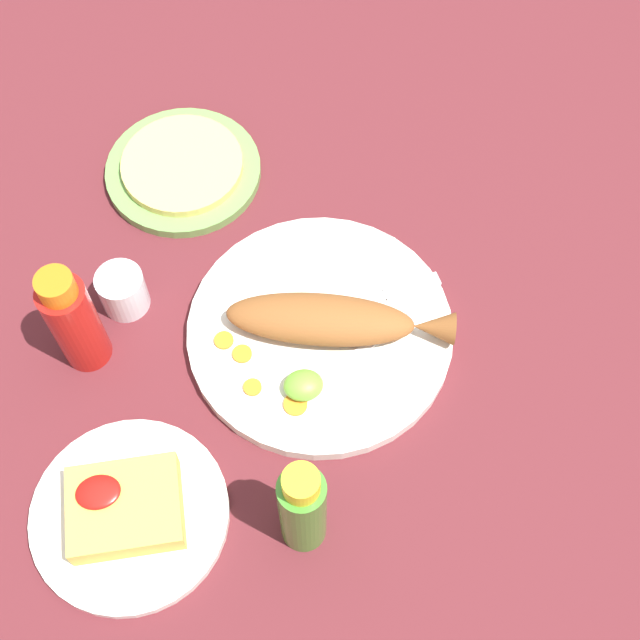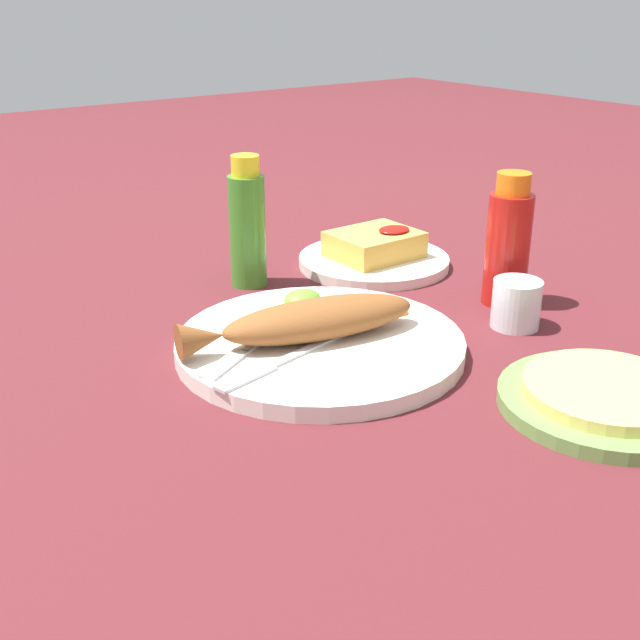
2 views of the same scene
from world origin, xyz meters
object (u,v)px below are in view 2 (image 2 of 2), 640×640
fried_fish (308,321)px  fork_near (278,363)px  fork_far (249,349)px  hot_sauce_bottle_green (247,225)px  hot_sauce_bottle_red (508,244)px  main_plate (320,344)px  tortilla_plate (606,402)px  side_plate_fries (374,261)px  salt_cup (516,307)px

fried_fish → fork_near: bearing=-138.8°
fork_far → hot_sauce_bottle_green: size_ratio=0.98×
fork_far → hot_sauce_bottle_red: bearing=145.6°
fried_fish → fork_far: fried_fish is taller
hot_sauce_bottle_green → hot_sauce_bottle_red: bearing=-48.5°
main_plate → hot_sauce_bottle_green: 0.25m
fork_far → hot_sauce_bottle_red: 0.36m
hot_sauce_bottle_red → tortilla_plate: 0.29m
side_plate_fries → tortilla_plate: (-0.09, -0.45, 0.00)m
fried_fish → salt_cup: 0.25m
hot_sauce_bottle_green → fork_near: bearing=-116.3°
tortilla_plate → fried_fish: bearing=120.1°
main_plate → hot_sauce_bottle_green: (0.05, 0.23, 0.07)m
side_plate_fries → fork_near: bearing=-145.1°
main_plate → fried_fish: bearing=166.6°
main_plate → side_plate_fries: size_ratio=1.47×
fried_fish → salt_cup: size_ratio=4.74×
fried_fish → tortilla_plate: fried_fish is taller
main_plate → fork_near: fork_near is taller
fried_fish → tortilla_plate: bearing=-46.6°
hot_sauce_bottle_green → salt_cup: hot_sauce_bottle_green is taller
salt_cup → hot_sauce_bottle_red: bearing=51.5°
salt_cup → side_plate_fries: bearing=88.0°
fork_far → side_plate_fries: fork_far is taller
main_plate → fork_far: fork_far is taller
fried_fish → side_plate_fries: size_ratio=1.26×
hot_sauce_bottle_red → hot_sauce_bottle_green: hot_sauce_bottle_green is taller
side_plate_fries → fork_far: bearing=-151.7°
fork_far → salt_cup: size_ratio=2.96×
fried_fish → fork_far: bearing=-178.2°
main_plate → salt_cup: size_ratio=5.52×
fork_near → fork_far: (-0.01, 0.05, 0.00)m
fried_fish → fork_far: 0.07m
hot_sauce_bottle_green → tortilla_plate: bearing=-79.8°
hot_sauce_bottle_red → fork_near: bearing=-178.5°
tortilla_plate → fork_far: bearing=128.3°
main_plate → fried_fish: 0.03m
salt_cup → fried_fish: bearing=160.9°
fried_fish → fork_far: (-0.07, 0.01, -0.02)m
fork_near → tortilla_plate: size_ratio=0.90×
tortilla_plate → fork_near: bearing=132.7°
hot_sauce_bottle_red → salt_cup: size_ratio=2.90×
fork_near → salt_cup: 0.31m
hot_sauce_bottle_red → salt_cup: (-0.05, -0.06, -0.05)m
fork_far → tortilla_plate: 0.36m
fork_far → side_plate_fries: (0.32, 0.17, -0.01)m
salt_cup → hot_sauce_bottle_green: bearing=119.2°
fried_fish → hot_sauce_bottle_green: size_ratio=1.56×
tortilla_plate → hot_sauce_bottle_green: bearing=100.2°
fork_far → hot_sauce_bottle_red: (0.35, -0.04, 0.06)m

